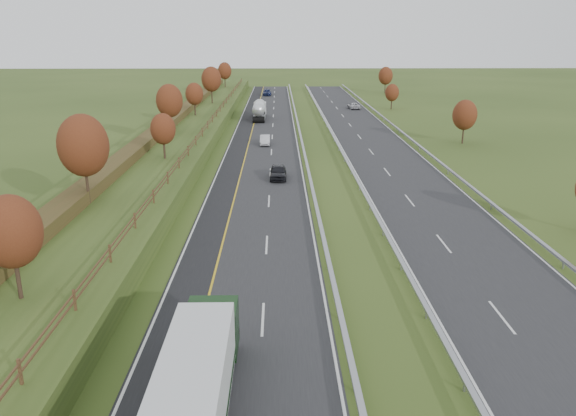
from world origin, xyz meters
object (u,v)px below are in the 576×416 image
car_small_far (267,93)px  road_tanker (259,109)px  box_lorry (191,410)px  car_dark_near (278,172)px  car_oncoming (354,106)px  car_silver_mid (265,140)px

car_small_far → road_tanker: bearing=-89.6°
box_lorry → car_small_far: 134.07m
car_dark_near → car_oncoming: size_ratio=0.98×
box_lorry → car_silver_mid: bearing=88.8°
car_oncoming → box_lorry: bearing=73.6°
road_tanker → car_dark_near: 47.01m
car_dark_near → car_small_far: 89.88m
car_silver_mid → box_lorry: bearing=-91.8°
road_tanker → car_small_far: 42.99m
road_tanker → car_oncoming: 25.08m
car_dark_near → car_oncoming: bearing=75.5°
box_lorry → car_small_far: (0.50, 134.06, -1.53)m
box_lorry → car_oncoming: box_lorry is taller
car_silver_mid → car_oncoming: bearing=65.0°
car_small_far → car_silver_mid: bearing=-87.9°
car_dark_near → car_silver_mid: car_dark_near is taller
car_dark_near → car_silver_mid: (-1.95, 20.65, -0.10)m
road_tanker → car_dark_near: (3.59, -46.86, -1.03)m
car_oncoming → car_dark_near: bearing=69.1°
road_tanker → car_silver_mid: road_tanker is taller
box_lorry → car_dark_near: box_lorry is taller
car_silver_mid → car_oncoming: car_silver_mid is taller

